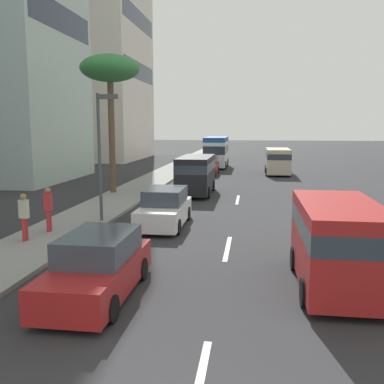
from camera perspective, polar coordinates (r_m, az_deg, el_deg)
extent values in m
plane|color=#2D2D30|center=(35.75, 6.58, 1.61)|extent=(198.00, 198.00, 0.00)
cube|color=gray|center=(36.58, -4.45, 1.92)|extent=(162.00, 3.02, 0.15)
cube|color=silver|center=(15.82, 4.70, -7.39)|extent=(3.20, 0.16, 0.01)
cube|color=silver|center=(26.04, 6.03, -1.02)|extent=(3.20, 0.16, 0.01)
cube|color=#A51E1E|center=(11.60, -12.38, -10.65)|extent=(4.45, 1.77, 0.81)
cube|color=#38424C|center=(11.58, -12.11, -6.87)|extent=(2.45, 1.63, 0.66)
cylinder|color=black|center=(10.22, -10.66, -14.87)|extent=(0.64, 0.22, 0.64)
cylinder|color=black|center=(10.82, -19.11, -13.84)|extent=(0.64, 0.22, 0.64)
cylinder|color=black|center=(12.69, -6.64, -10.03)|extent=(0.64, 0.22, 0.64)
cylinder|color=black|center=(13.18, -13.61, -9.50)|extent=(0.64, 0.22, 0.64)
cube|color=black|center=(27.91, 0.53, 2.41)|extent=(5.31, 1.98, 2.25)
cube|color=#2D3842|center=(27.86, 0.53, 3.42)|extent=(5.32, 1.99, 0.54)
cylinder|color=black|center=(26.36, 2.11, -0.08)|extent=(0.72, 0.24, 0.72)
cylinder|color=black|center=(26.61, -1.92, 0.01)|extent=(0.72, 0.24, 0.72)
cylinder|color=black|center=(29.50, 2.74, 0.86)|extent=(0.72, 0.24, 0.72)
cylinder|color=black|center=(29.73, -0.87, 0.93)|extent=(0.72, 0.24, 0.72)
cube|color=#A51E1E|center=(39.23, 2.00, 3.16)|extent=(4.63, 1.82, 0.84)
cube|color=#38424C|center=(39.39, 2.04, 4.30)|extent=(2.54, 1.67, 0.69)
cylinder|color=black|center=(37.76, 3.03, 2.52)|extent=(0.64, 0.22, 0.64)
cylinder|color=black|center=(37.94, 0.52, 2.56)|extent=(0.64, 0.22, 0.64)
cylinder|color=black|center=(40.60, 3.38, 2.95)|extent=(0.64, 0.22, 0.64)
cylinder|color=black|center=(40.77, 1.04, 2.98)|extent=(0.64, 0.22, 0.64)
cube|color=#A51E1E|center=(12.37, 18.66, -6.30)|extent=(4.62, 2.05, 2.16)
cube|color=#2D3842|center=(12.26, 18.76, -4.15)|extent=(4.63, 2.05, 0.52)
cylinder|color=black|center=(13.80, 13.40, -8.48)|extent=(0.72, 0.24, 0.72)
cylinder|color=black|center=(14.13, 21.35, -8.45)|extent=(0.72, 0.24, 0.72)
cylinder|color=black|center=(11.20, 14.74, -12.64)|extent=(0.72, 0.24, 0.72)
cube|color=beige|center=(40.10, 11.22, 4.08)|extent=(4.99, 2.04, 2.14)
cube|color=#2D3842|center=(40.06, 11.24, 4.75)|extent=(5.00, 2.05, 0.51)
cylinder|color=black|center=(41.62, 9.73, 3.03)|extent=(0.72, 0.24, 0.72)
cylinder|color=black|center=(41.73, 12.40, 2.97)|extent=(0.72, 0.24, 0.72)
cylinder|color=black|center=(38.64, 9.86, 2.60)|extent=(0.72, 0.24, 0.72)
cylinder|color=black|center=(38.76, 12.73, 2.53)|extent=(0.72, 0.24, 0.72)
cube|color=white|center=(19.06, -3.65, -2.80)|extent=(4.41, 1.77, 0.82)
cube|color=#38424C|center=(19.14, -3.54, -0.50)|extent=(2.42, 1.63, 0.67)
cylinder|color=black|center=(17.66, -1.94, -4.60)|extent=(0.64, 0.22, 0.64)
cylinder|color=black|center=(18.00, -7.06, -4.40)|extent=(0.64, 0.22, 0.64)
cylinder|color=black|center=(20.29, -0.61, -2.84)|extent=(0.64, 0.22, 0.64)
cylinder|color=black|center=(20.59, -5.10, -2.71)|extent=(0.64, 0.22, 0.64)
cube|color=silver|center=(45.88, 3.22, 5.07)|extent=(6.13, 2.19, 2.51)
cube|color=#1E4C93|center=(45.81, 3.23, 6.94)|extent=(6.13, 2.19, 0.48)
cube|color=#28333D|center=(45.86, 3.22, 5.67)|extent=(6.14, 2.19, 0.84)
cylinder|color=black|center=(44.12, 4.36, 3.53)|extent=(0.84, 0.26, 0.84)
cylinder|color=black|center=(44.30, 1.67, 3.57)|extent=(0.84, 0.26, 0.84)
cylinder|color=black|center=(47.66, 4.63, 3.91)|extent=(0.84, 0.26, 0.84)
cylinder|color=black|center=(47.82, 2.14, 3.94)|extent=(0.84, 0.26, 0.84)
cylinder|color=red|center=(17.19, -21.25, -4.67)|extent=(0.14, 0.14, 0.86)
cylinder|color=red|center=(17.32, -21.00, -4.56)|extent=(0.14, 0.14, 0.86)
cube|color=beige|center=(17.10, -21.27, -2.09)|extent=(0.26, 0.35, 0.68)
sphere|color=#9E7251|center=(17.03, -21.35, -0.57)|extent=(0.23, 0.23, 0.23)
cylinder|color=red|center=(18.38, -18.42, -3.67)|extent=(0.14, 0.14, 0.87)
cylinder|color=red|center=(18.52, -18.20, -3.56)|extent=(0.14, 0.14, 0.87)
cube|color=red|center=(18.31, -18.43, -1.22)|extent=(0.30, 0.37, 0.69)
sphere|color=#9E7251|center=(18.24, -18.50, 0.21)|extent=(0.24, 0.24, 0.24)
cylinder|color=brown|center=(28.06, -10.51, 7.27)|extent=(0.39, 0.39, 7.21)
ellipsoid|color=#388442|center=(28.28, -10.75, 15.72)|extent=(3.69, 3.69, 1.66)
cylinder|color=#4C4C51|center=(19.66, -12.07, 4.39)|extent=(0.14, 0.14, 5.63)
cube|color=#4C4C51|center=(19.50, -11.05, 12.23)|extent=(0.24, 0.90, 0.20)
cube|color=#2D3847|center=(37.08, -16.75, 20.97)|extent=(10.57, 0.08, 2.08)
cube|color=#2D3847|center=(58.44, -6.92, 15.48)|extent=(14.33, 0.08, 2.25)
cube|color=#2D3847|center=(59.56, -7.04, 21.67)|extent=(14.33, 0.08, 2.25)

